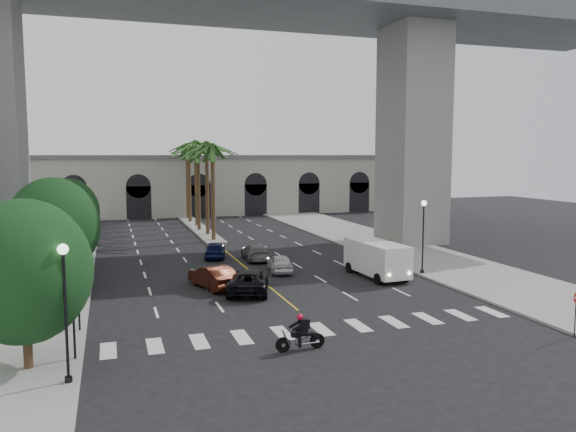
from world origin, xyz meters
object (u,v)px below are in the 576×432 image
object	(u,v)px
lamp_post_left_near	(65,301)
traffic_signal_near	(73,303)
traffic_signal_far	(78,282)
car_c	(248,281)
lamp_post_left_far	(86,229)
do_not_enter_sign	(576,304)
car_d	(256,252)
lamp_post_right	(423,230)
car_a	(280,263)
motorcycle_rider	(302,333)
car_b	(213,277)
car_e	(215,250)
cargo_van	(377,258)

from	to	relation	value
lamp_post_left_near	traffic_signal_near	xyz separation A→B (m)	(0.10, 2.50, -0.71)
traffic_signal_far	car_c	world-z (taller)	traffic_signal_far
lamp_post_left_near	lamp_post_left_far	distance (m)	21.00
do_not_enter_sign	car_d	bearing A→B (deg)	89.79
lamp_post_left_near	car_d	size ratio (longest dim) A/B	1.16
traffic_signal_near	car_c	world-z (taller)	traffic_signal_near
lamp_post_right	do_not_enter_sign	world-z (taller)	lamp_post_right
traffic_signal_near	car_a	xyz separation A→B (m)	(13.31, 14.55, -1.85)
traffic_signal_far	car_c	distance (m)	11.18
motorcycle_rider	car_a	size ratio (longest dim) A/B	0.59
motorcycle_rider	car_d	size ratio (longest dim) A/B	0.50
car_a	traffic_signal_far	bearing A→B (deg)	47.04
motorcycle_rider	car_b	distance (m)	12.72
car_b	car_d	size ratio (longest dim) A/B	0.99
traffic_signal_near	traffic_signal_far	bearing A→B (deg)	90.00
car_c	lamp_post_left_far	bearing A→B (deg)	-26.71
traffic_signal_far	do_not_enter_sign	size ratio (longest dim) A/B	1.67
car_e	lamp_post_left_near	bearing A→B (deg)	80.14
traffic_signal_far	cargo_van	world-z (taller)	traffic_signal_far
traffic_signal_far	car_a	world-z (taller)	traffic_signal_far
car_a	car_c	world-z (taller)	car_c
traffic_signal_near	do_not_enter_sign	bearing A→B (deg)	-9.63
car_a	motorcycle_rider	bearing A→B (deg)	85.01
lamp_post_left_far	do_not_enter_sign	bearing A→B (deg)	-44.92
traffic_signal_near	car_d	xyz separation A→B (m)	(12.80, 19.66, -1.84)
traffic_signal_far	cargo_van	bearing A→B (deg)	19.51
car_b	motorcycle_rider	bearing A→B (deg)	80.69
lamp_post_left_far	cargo_van	bearing A→B (deg)	-21.62
lamp_post_left_near	cargo_van	bearing A→B (deg)	34.53
lamp_post_left_near	traffic_signal_far	size ratio (longest dim) A/B	1.47
lamp_post_left_far	lamp_post_right	xyz separation A→B (m)	(22.80, -8.00, 0.00)
lamp_post_left_far	do_not_enter_sign	xyz separation A→B (m)	(22.33, -22.27, -1.63)
car_c	do_not_enter_sign	distance (m)	18.19
lamp_post_left_far	do_not_enter_sign	world-z (taller)	lamp_post_left_far
car_a	cargo_van	bearing A→B (deg)	156.57
traffic_signal_near	lamp_post_left_far	bearing A→B (deg)	90.31
traffic_signal_near	motorcycle_rider	size ratio (longest dim) A/B	1.59
lamp_post_right	do_not_enter_sign	bearing A→B (deg)	-91.88
lamp_post_left_far	car_a	world-z (taller)	lamp_post_left_far
car_b	do_not_enter_sign	distance (m)	20.78
car_d	do_not_enter_sign	world-z (taller)	do_not_enter_sign
motorcycle_rider	car_b	world-z (taller)	motorcycle_rider
traffic_signal_far	cargo_van	size ratio (longest dim) A/B	0.61
traffic_signal_near	car_c	bearing A→B (deg)	44.06
car_b	do_not_enter_sign	xyz separation A→B (m)	(14.47, -14.89, 0.84)
lamp_post_left_far	motorcycle_rider	bearing A→B (deg)	-64.54
lamp_post_left_near	car_d	world-z (taller)	lamp_post_left_near
cargo_van	do_not_enter_sign	xyz separation A→B (m)	(2.97, -14.60, 0.20)
car_c	traffic_signal_near	bearing A→B (deg)	60.52
lamp_post_right	do_not_enter_sign	size ratio (longest dim) A/B	2.44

